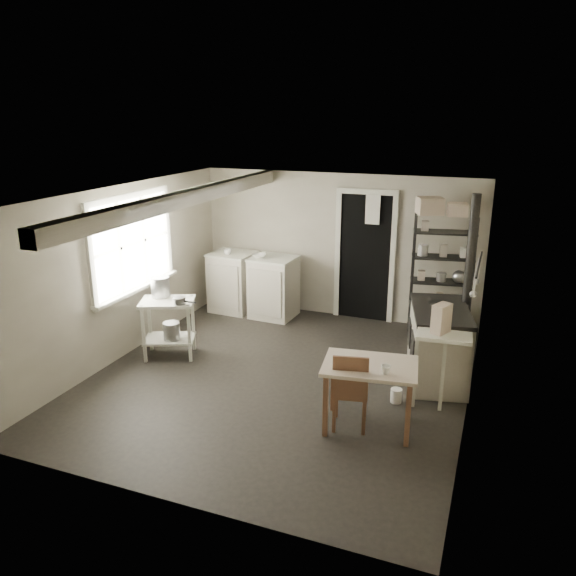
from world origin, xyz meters
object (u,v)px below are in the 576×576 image
(stove, at_px, (438,346))
(work_table, at_px, (369,395))
(prep_table, at_px, (169,328))
(stockpot, at_px, (160,287))
(shelf_rack, at_px, (441,275))
(flour_sack, at_px, (423,319))
(base_cabinets, at_px, (253,286))
(chair, at_px, (351,384))

(stove, xyz_separation_m, work_table, (-0.53, -1.41, -0.06))
(prep_table, bearing_deg, stockpot, 146.84)
(shelf_rack, height_order, flour_sack, shelf_rack)
(shelf_rack, distance_m, work_table, 2.94)
(base_cabinets, bearing_deg, stove, -20.87)
(prep_table, height_order, base_cabinets, base_cabinets)
(prep_table, xyz_separation_m, base_cabinets, (0.35, 1.97, 0.06))
(prep_table, xyz_separation_m, shelf_rack, (3.31, 2.04, 0.55))
(stove, bearing_deg, prep_table, 176.78)
(shelf_rack, bearing_deg, chair, -111.52)
(prep_table, height_order, chair, chair)
(stockpot, xyz_separation_m, base_cabinets, (0.52, 1.86, -0.48))
(base_cabinets, relative_size, flour_sack, 3.33)
(work_table, relative_size, chair, 1.09)
(prep_table, distance_m, flour_sack, 3.71)
(prep_table, height_order, stockpot, stockpot)
(work_table, height_order, flour_sack, work_table)
(base_cabinets, relative_size, chair, 1.72)
(base_cabinets, xyz_separation_m, shelf_rack, (2.96, 0.07, 0.49))
(shelf_rack, height_order, chair, shelf_rack)
(prep_table, relative_size, base_cabinets, 0.53)
(prep_table, bearing_deg, shelf_rack, 31.56)
(shelf_rack, bearing_deg, stockpot, -161.74)
(stockpot, height_order, work_table, stockpot)
(shelf_rack, bearing_deg, work_table, -108.04)
(base_cabinets, xyz_separation_m, chair, (2.41, -2.83, 0.02))
(work_table, bearing_deg, prep_table, 164.45)
(base_cabinets, bearing_deg, work_table, -44.10)
(base_cabinets, distance_m, work_table, 3.81)
(stove, distance_m, flour_sack, 1.52)
(base_cabinets, height_order, work_table, base_cabinets)
(chair, distance_m, flour_sack, 2.94)
(stockpot, xyz_separation_m, flour_sack, (3.26, 1.94, -0.70))
(prep_table, relative_size, stockpot, 2.95)
(flour_sack, bearing_deg, stockpot, -149.34)
(flour_sack, bearing_deg, base_cabinets, -178.45)
(prep_table, distance_m, shelf_rack, 3.93)
(prep_table, bearing_deg, base_cabinets, 79.90)
(stockpot, relative_size, base_cabinets, 0.18)
(stockpot, height_order, base_cabinets, stockpot)
(work_table, bearing_deg, stockpot, 163.38)
(work_table, height_order, chair, chair)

